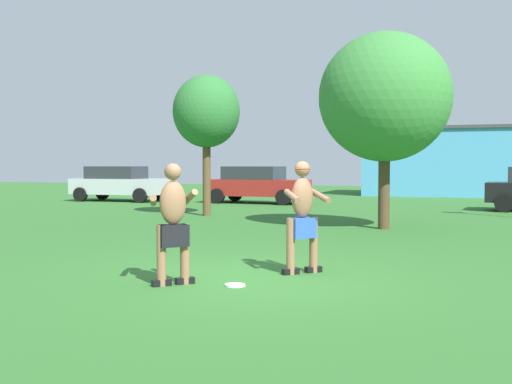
{
  "coord_description": "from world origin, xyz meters",
  "views": [
    {
      "loc": [
        3.05,
        -8.55,
        1.66
      ],
      "look_at": [
        -0.11,
        0.55,
        1.23
      ],
      "focal_mm": 43.95,
      "sensor_mm": 36.0,
      "label": 1
    }
  ],
  "objects": [
    {
      "name": "player_near",
      "position": [
        -0.83,
        -0.84,
        0.89
      ],
      "size": [
        0.76,
        0.85,
        1.67
      ],
      "color": "black",
      "rests_on": "ground_plane"
    },
    {
      "name": "tree_behind_players",
      "position": [
        0.89,
        7.7,
        3.37
      ],
      "size": [
        3.37,
        3.37,
        5.03
      ],
      "color": "#4C3823",
      "rests_on": "ground_plane"
    },
    {
      "name": "car_silver_far_end",
      "position": [
        -12.15,
        16.25,
        0.82
      ],
      "size": [
        4.32,
        2.07,
        1.58
      ],
      "color": "silver",
      "rests_on": "ground_plane"
    },
    {
      "name": "outbuilding_behind_lot",
      "position": [
        2.23,
        27.07,
        1.82
      ],
      "size": [
        9.87,
        5.69,
        3.63
      ],
      "color": "#4C9ED1",
      "rests_on": "ground_plane"
    },
    {
      "name": "player_in_blue",
      "position": [
        0.61,
        0.62,
        0.95
      ],
      "size": [
        0.76,
        0.86,
        1.72
      ],
      "color": "black",
      "rests_on": "ground_plane"
    },
    {
      "name": "ground_plane",
      "position": [
        0.0,
        0.0,
        0.0
      ],
      "size": [
        80.0,
        80.0,
        0.0
      ],
      "primitive_type": "plane",
      "color": "#2D6628"
    },
    {
      "name": "tree_near_building",
      "position": [
        -5.09,
        10.02,
        3.34
      ],
      "size": [
        2.16,
        2.16,
        4.54
      ],
      "color": "brown",
      "rests_on": "ground_plane"
    },
    {
      "name": "frisbee",
      "position": [
        -0.0,
        -0.64,
        0.01
      ],
      "size": [
        0.28,
        0.28,
        0.03
      ],
      "primitive_type": "cylinder",
      "color": "white",
      "rests_on": "ground_plane"
    },
    {
      "name": "car_red_mid_lot",
      "position": [
        -5.75,
        16.87,
        0.82
      ],
      "size": [
        4.41,
        2.26,
        1.58
      ],
      "color": "maroon",
      "rests_on": "ground_plane"
    }
  ]
}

